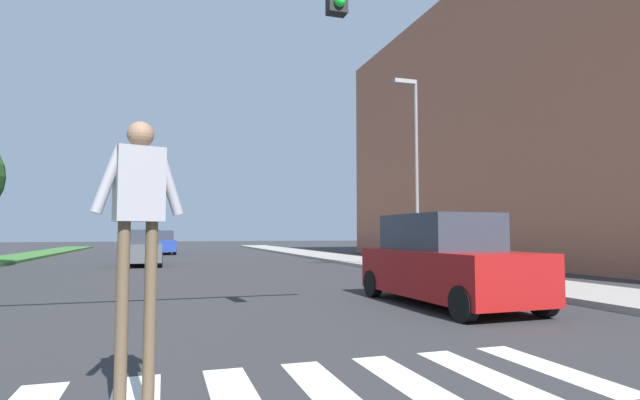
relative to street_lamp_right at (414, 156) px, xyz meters
The scene contains 9 objects.
ground_plane 14.27m from the street_lamp_right, 130.12° to the left, with size 140.00×140.00×0.00m, color #2D2D30.
crosswalk 15.96m from the street_lamp_right, 124.72° to the right, with size 7.65×2.20×0.01m.
apartment_block_right 12.60m from the street_lamp_right, 10.96° to the left, with size 12.85×35.57×15.02m, color #A36047.
sidewalk_right 9.50m from the street_lamp_right, 85.91° to the left, with size 3.00×64.00×0.15m, color #9E9991.
street_lamp_right is the anchor object (origin of this frame).
pedestrian_performer 16.35m from the street_lamp_right, 126.56° to the right, with size 0.74×0.33×2.49m.
suv_crossing 9.33m from the street_lamp_right, 114.43° to the right, with size 2.07×4.65×1.97m.
sedan_midblock 13.63m from the street_lamp_right, 142.29° to the left, with size 1.92×4.49×1.71m.
sedan_distant 23.69m from the street_lamp_right, 114.00° to the left, with size 2.11×4.68×1.75m.
Camera 1 is at (-0.68, 2.39, 1.55)m, focal length 27.72 mm.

